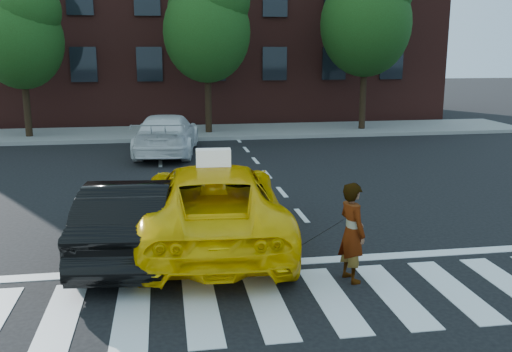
# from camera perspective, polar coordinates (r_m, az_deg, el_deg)

# --- Properties ---
(ground) EXTENTS (120.00, 120.00, 0.00)m
(ground) POSITION_cam_1_polar(r_m,az_deg,el_deg) (8.78, 1.19, -12.65)
(ground) COLOR black
(ground) RESTS_ON ground
(crosswalk) EXTENTS (13.00, 2.40, 0.01)m
(crosswalk) POSITION_cam_1_polar(r_m,az_deg,el_deg) (8.77, 1.19, -12.61)
(crosswalk) COLOR silver
(crosswalk) RESTS_ON ground
(stop_line) EXTENTS (12.00, 0.30, 0.01)m
(stop_line) POSITION_cam_1_polar(r_m,az_deg,el_deg) (10.22, -0.46, -8.83)
(stop_line) COLOR silver
(stop_line) RESTS_ON ground
(sidewalk_far) EXTENTS (30.00, 4.00, 0.15)m
(sidewalk_far) POSITION_cam_1_polar(r_m,az_deg,el_deg) (25.61, -5.95, 4.37)
(sidewalk_far) COLOR slate
(sidewalk_far) RESTS_ON ground
(building) EXTENTS (26.00, 10.00, 12.00)m
(building) POSITION_cam_1_polar(r_m,az_deg,el_deg) (32.91, -7.02, 16.53)
(building) COLOR #491F1A
(building) RESTS_ON ground
(tree_left) EXTENTS (3.39, 3.38, 6.50)m
(tree_left) POSITION_cam_1_polar(r_m,az_deg,el_deg) (25.41, -22.44, 13.32)
(tree_left) COLOR black
(tree_left) RESTS_ON ground
(tree_mid) EXTENTS (3.69, 3.69, 7.10)m
(tree_mid) POSITION_cam_1_polar(r_m,az_deg,el_deg) (24.90, -4.86, 15.18)
(tree_mid) COLOR black
(tree_mid) RESTS_ON ground
(tree_right) EXTENTS (4.00, 4.00, 7.70)m
(tree_right) POSITION_cam_1_polar(r_m,az_deg,el_deg) (26.42, 11.05, 15.75)
(tree_right) COLOR black
(tree_right) RESTS_ON ground
(taxi) EXTENTS (2.96, 5.85, 1.58)m
(taxi) POSITION_cam_1_polar(r_m,az_deg,el_deg) (11.14, -4.30, -2.77)
(taxi) COLOR #FCC405
(taxi) RESTS_ON ground
(black_sedan) EXTENTS (1.91, 4.45, 1.43)m
(black_sedan) POSITION_cam_1_polar(r_m,az_deg,el_deg) (10.76, -12.30, -4.04)
(black_sedan) COLOR black
(black_sedan) RESTS_ON ground
(white_suv) EXTENTS (2.63, 5.20, 1.45)m
(white_suv) POSITION_cam_1_polar(r_m,az_deg,el_deg) (20.77, -8.92, 4.15)
(white_suv) COLOR silver
(white_suv) RESTS_ON ground
(woman) EXTENTS (0.53, 0.68, 1.66)m
(woman) POSITION_cam_1_polar(r_m,az_deg,el_deg) (9.43, 9.58, -5.56)
(woman) COLOR #999999
(woman) RESTS_ON ground
(dog) EXTENTS (0.62, 0.39, 0.36)m
(dog) POSITION_cam_1_polar(r_m,az_deg,el_deg) (9.60, 2.36, -8.97)
(dog) COLOR olive
(dog) RESTS_ON ground
(taxi_sign) EXTENTS (0.67, 0.32, 0.32)m
(taxi_sign) POSITION_cam_1_polar(r_m,az_deg,el_deg) (10.73, -4.29, 1.86)
(taxi_sign) COLOR white
(taxi_sign) RESTS_ON taxi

